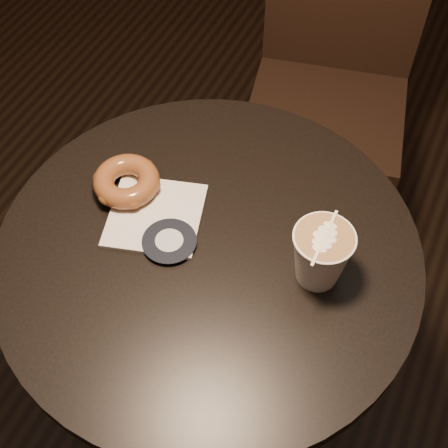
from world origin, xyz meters
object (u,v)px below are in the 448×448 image
(cafe_table, at_px, (210,306))
(latte_cup, at_px, (320,256))
(doughnut, at_px, (126,181))
(chair, at_px, (336,56))
(pastry_bag, at_px, (155,216))

(cafe_table, xyz_separation_m, latte_cup, (0.18, 0.03, 0.25))
(latte_cup, bearing_deg, doughnut, 176.67)
(doughnut, relative_size, latte_cup, 1.09)
(chair, bearing_deg, pastry_bag, -108.89)
(cafe_table, bearing_deg, pastry_bag, 170.88)
(pastry_bag, bearing_deg, latte_cup, -14.29)
(pastry_bag, xyz_separation_m, latte_cup, (0.29, 0.01, 0.05))
(latte_cup, bearing_deg, cafe_table, -171.80)
(cafe_table, xyz_separation_m, chair, (-0.02, 0.78, 0.01))
(doughnut, height_order, latte_cup, latte_cup)
(chair, relative_size, latte_cup, 9.62)
(doughnut, bearing_deg, cafe_table, -14.70)
(cafe_table, height_order, doughnut, doughnut)
(chair, height_order, pastry_bag, chair)
(cafe_table, height_order, pastry_bag, pastry_bag)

